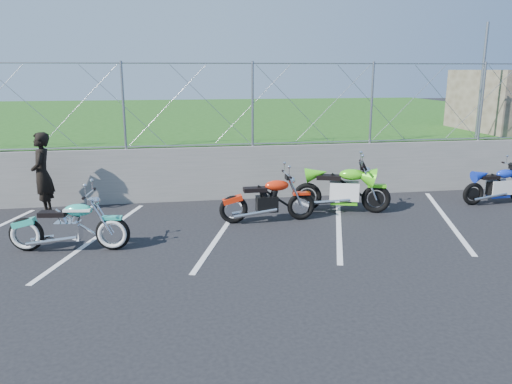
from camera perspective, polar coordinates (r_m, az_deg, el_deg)
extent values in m
plane|color=black|center=(9.01, -3.17, -6.35)|extent=(90.00, 90.00, 0.00)
cube|color=slate|center=(12.19, -5.03, 2.15)|extent=(30.00, 0.22, 1.30)
cube|color=#1B4913|center=(22.07, -7.10, 7.31)|extent=(30.00, 20.00, 1.30)
cylinder|color=gray|center=(11.95, -5.30, 14.46)|extent=(28.00, 0.03, 0.03)
cylinder|color=gray|center=(12.07, -5.10, 5.40)|extent=(28.00, 0.03, 0.03)
cylinder|color=gray|center=(14.74, 24.40, 11.43)|extent=(0.08, 0.08, 3.00)
cube|color=silver|center=(10.02, -17.65, -4.88)|extent=(1.49, 4.31, 0.01)
cube|color=silver|center=(9.95, -3.81, -4.37)|extent=(1.49, 4.31, 0.01)
cube|color=silver|center=(10.44, 9.43, -3.65)|extent=(1.49, 4.31, 0.01)
cube|color=silver|center=(11.43, 20.92, -2.87)|extent=(1.49, 4.31, 0.01)
torus|color=black|center=(9.61, -24.75, -4.42)|extent=(0.62, 0.18, 0.61)
torus|color=black|center=(9.14, -16.04, -4.57)|extent=(0.62, 0.18, 0.61)
cube|color=silver|center=(9.33, -20.65, -4.13)|extent=(0.45, 0.31, 0.31)
ellipsoid|color=#2DB69E|center=(9.17, -19.64, -1.95)|extent=(0.51, 0.29, 0.21)
cube|color=black|center=(9.33, -22.21, -2.32)|extent=(0.49, 0.28, 0.08)
cube|color=#2DB69E|center=(9.06, -16.16, -2.85)|extent=(0.37, 0.18, 0.06)
cylinder|color=silver|center=(9.04, -18.54, -0.15)|extent=(0.11, 0.66, 0.03)
torus|color=black|center=(10.30, -2.58, -2.00)|extent=(0.60, 0.11, 0.60)
torus|color=black|center=(10.58, 5.17, -1.62)|extent=(0.60, 0.11, 0.60)
cube|color=black|center=(10.39, 1.25, -1.36)|extent=(0.45, 0.28, 0.33)
ellipsoid|color=red|center=(10.34, 2.41, 0.75)|extent=(0.51, 0.24, 0.22)
cube|color=black|center=(10.27, -0.11, 0.29)|extent=(0.48, 0.24, 0.09)
cube|color=red|center=(10.51, 5.20, -0.15)|extent=(0.37, 0.15, 0.06)
cylinder|color=silver|center=(10.34, 3.52, 2.06)|extent=(0.04, 0.69, 0.03)
torus|color=black|center=(11.30, 5.89, -0.52)|extent=(0.65, 0.30, 0.64)
torus|color=black|center=(11.36, 13.55, -0.76)|extent=(0.65, 0.30, 0.64)
cube|color=black|center=(11.28, 9.65, -0.12)|extent=(0.56, 0.43, 0.36)
ellipsoid|color=#4ED81B|center=(11.20, 10.93, 1.97)|extent=(0.62, 0.42, 0.25)
cube|color=black|center=(11.19, 8.30, 1.68)|extent=(0.59, 0.40, 0.10)
cube|color=#4ED81B|center=(11.29, 13.64, 0.70)|extent=(0.43, 0.27, 0.06)
cylinder|color=silver|center=(11.16, 11.94, 3.18)|extent=(0.26, 0.74, 0.03)
torus|color=black|center=(12.76, 23.57, -0.20)|extent=(0.54, 0.13, 0.54)
cube|color=black|center=(13.12, 25.78, 0.33)|extent=(0.42, 0.27, 0.30)
ellipsoid|color=#1330BA|center=(13.17, 26.62, 1.88)|extent=(0.48, 0.25, 0.21)
cube|color=black|center=(12.92, 25.11, 1.55)|extent=(0.46, 0.24, 0.08)
cylinder|color=silver|center=(13.23, 27.23, 2.78)|extent=(0.06, 0.64, 0.03)
imported|color=black|center=(11.75, -23.24, 1.90)|extent=(0.48, 0.69, 1.81)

